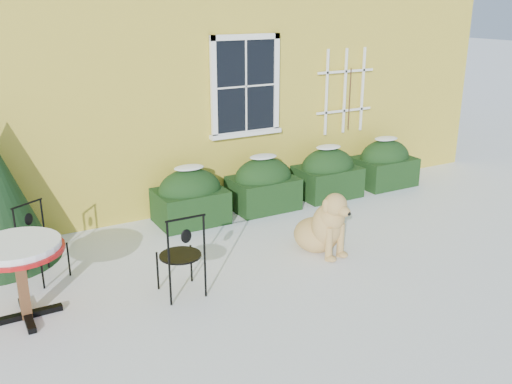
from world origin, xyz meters
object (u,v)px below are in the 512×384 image
patio_chair_far (40,242)px  dog (324,227)px  patio_chair_near (182,254)px  bistro_table (18,256)px

patio_chair_far → dog: (3.47, -1.10, -0.11)m
patio_chair_near → dog: size_ratio=0.98×
bistro_table → patio_chair_near: bearing=-11.5°
patio_chair_near → patio_chair_far: bearing=-42.2°
bistro_table → patio_chair_far: bearing=69.6°
patio_chair_near → dog: patio_chair_near is taller
patio_chair_near → patio_chair_far: 1.85m
bistro_table → patio_chair_far: (0.34, 0.91, -0.26)m
patio_chair_near → dog: bearing=-175.2°
bistro_table → dog: bearing=-2.8°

